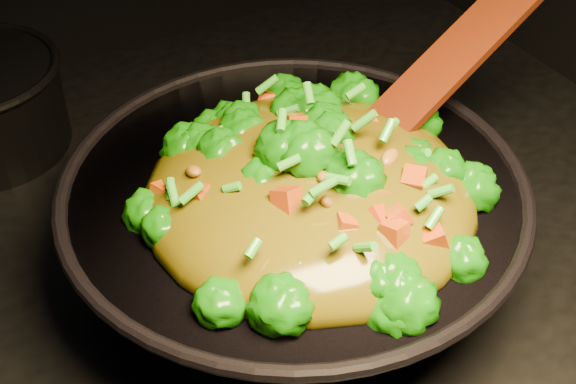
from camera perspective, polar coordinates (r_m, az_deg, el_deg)
wok at (r=0.75m, az=0.38°, el=-2.88°), size 0.46×0.46×0.11m
stir_fry at (r=0.66m, az=1.62°, el=2.56°), size 0.30×0.30×0.10m
spatula at (r=0.75m, az=9.71°, el=7.39°), size 0.31×0.11×0.13m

